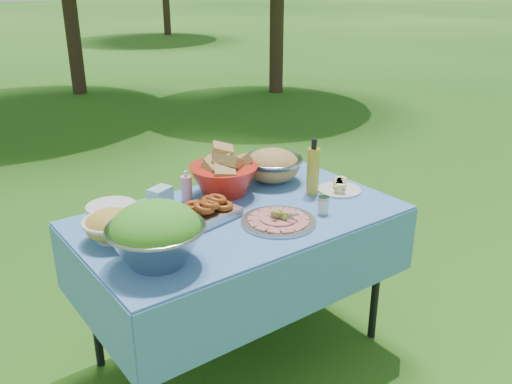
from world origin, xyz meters
The scene contains 14 objects.
ground centered at (0.00, 0.00, 0.00)m, with size 80.00×80.00×0.00m, color #123B0A.
picnic_table centered at (0.00, 0.00, 0.38)m, with size 1.46×0.86×0.76m, color #84B4FF.
salad_bowl centered at (-0.51, -0.19, 0.88)m, with size 0.37×0.37×0.24m, color #989CA0, non-canonical shape.
pasta_bowl_white centered at (-0.57, 0.10, 0.83)m, with size 0.24×0.24×0.13m, color silver, non-canonical shape.
plate_stack centered at (-0.49, 0.31, 0.79)m, with size 0.22×0.22×0.06m, color silver.
wipes_box centered at (-0.25, 0.29, 0.81)m, with size 0.10×0.08×0.09m, color #8BD6E2.
sanitizer_bottle centered at (-0.11, 0.29, 0.84)m, with size 0.05×0.05×0.15m, color pink.
bread_bowl centered at (0.08, 0.25, 0.87)m, with size 0.34×0.34×0.23m, color red, non-canonical shape.
pasta_bowl_steel centered at (0.39, 0.26, 0.85)m, with size 0.32×0.32×0.17m, color #989CA0, non-canonical shape.
fried_tray centered at (-0.18, 0.06, 0.80)m, with size 0.33×0.23×0.08m, color #BABABF.
charcuterie_platter centered at (0.09, -0.18, 0.80)m, with size 0.33×0.33×0.08m, color #AEB1B6.
oil_bottle centered at (0.44, -0.01, 0.90)m, with size 0.06×0.06×0.28m, color gold.
cheese_plate centered at (0.57, -0.07, 0.79)m, with size 0.22×0.22×0.06m, color silver.
shaker centered at (0.32, -0.22, 0.80)m, with size 0.05×0.05×0.08m, color silver.
Camera 1 is at (-1.29, -1.87, 1.79)m, focal length 38.00 mm.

